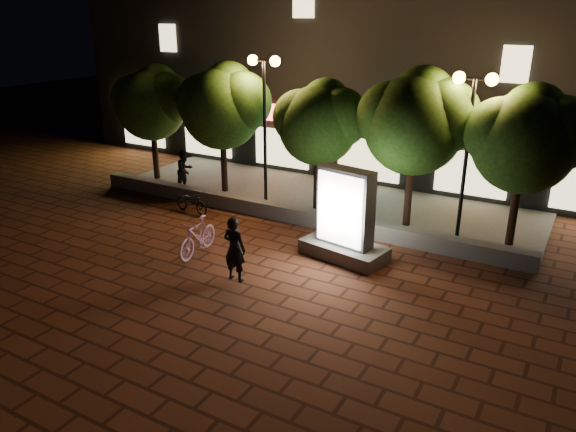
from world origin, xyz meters
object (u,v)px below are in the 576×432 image
Objects in this scene: street_lamp_right at (471,114)px; ad_kiosk at (345,222)px; tree_mid at (320,120)px; tree_far_right at (528,136)px; rider at (235,249)px; scooter_pink at (198,236)px; scooter_parked at (192,202)px; tree_right at (417,119)px; tree_far_left at (153,101)px; pedestrian at (185,170)px; tree_left at (224,104)px; street_lamp_left at (264,92)px.

street_lamp_right reaches higher than ad_kiosk.
tree_far_right reaches higher than tree_mid.
street_lamp_right reaches higher than rider.
ad_kiosk is 1.48× the size of rider.
ad_kiosk is 1.44× the size of scooter_pink.
scooter_pink is 1.22× the size of scooter_parked.
tree_right is at bearing -63.28° from scooter_parked.
pedestrian is (2.05, -0.72, -2.42)m from tree_far_left.
tree_mid is at bearing -180.00° from tree_far_right.
tree_right reaches higher than rider.
tree_right is at bearing 42.56° from scooter_pink.
tree_left is at bearing 13.36° from scooter_parked.
tree_mid reaches higher than rider.
tree_right is 0.98× the size of street_lamp_left.
tree_far_left is 1.76× the size of ad_kiosk.
scooter_pink is at bearing -152.93° from ad_kiosk.
rider is at bearing -135.03° from tree_far_right.
ad_kiosk is at bearing -17.94° from tree_far_left.
street_lamp_right is at bearing 32.43° from scooter_pink.
tree_mid is at bearing -180.00° from tree_right.
tree_far_right reaches higher than ad_kiosk.
rider is 7.96m from pedestrian.
street_lamp_left is 3.45× the size of scooter_parked.
street_lamp_left is at bearing 93.04° from scooter_pink.
street_lamp_right is 9.62m from scooter_parked.
scooter_parked is (-10.24, -2.46, -2.97)m from tree_far_right.
street_lamp_right is 10.84m from pedestrian.
tree_right is 7.08m from rider.
street_lamp_right is 1.89× the size of ad_kiosk.
scooter_pink is 1.16× the size of pedestrian.
ad_kiosk is 3.32m from rider.
scooter_parked is (-3.74, -2.46, -2.82)m from tree_mid.
street_lamp_right is at bearing -68.34° from scooter_parked.
pedestrian is (-3.40, -0.46, -3.16)m from street_lamp_left.
tree_left reaches higher than tree_mid.
tree_far_left is 3.09× the size of scooter_parked.
street_lamp_left is 3.29× the size of pedestrian.
tree_right is at bearing 74.92° from ad_kiosk.
scooter_parked is (3.76, -2.46, -2.90)m from tree_far_left.
street_lamp_left is at bearing 146.66° from ad_kiosk.
tree_left reaches higher than rider.
rider is at bearing -65.42° from street_lamp_left.
street_lamp_left is (-5.36, -0.26, 0.46)m from tree_right.
tree_left reaches higher than scooter_parked.
pedestrian is (-10.40, -0.46, -3.03)m from street_lamp_right.
rider is at bearing -124.69° from ad_kiosk.
tree_far_left is 5.35m from scooter_parked.
street_lamp_left is at bearing 180.00° from street_lamp_right.
tree_mid is at bearing 7.31° from street_lamp_left.
scooter_parked is (0.26, -2.46, -3.05)m from tree_left.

